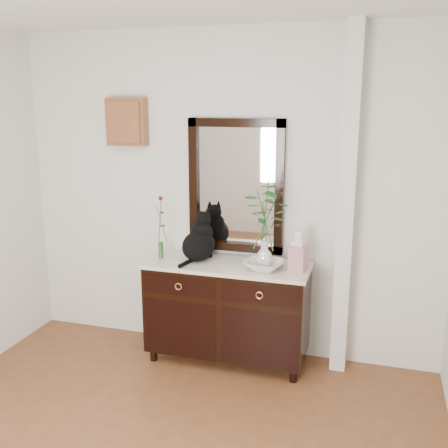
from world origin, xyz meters
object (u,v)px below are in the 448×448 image
(cat, at_px, (199,236))
(ginger_jar, at_px, (298,250))
(sideboard, at_px, (227,307))
(lotus_bowl, at_px, (264,265))

(cat, relative_size, ginger_jar, 1.22)
(sideboard, xyz_separation_m, ginger_jar, (0.57, -0.02, 0.54))
(cat, bearing_deg, ginger_jar, 8.43)
(sideboard, distance_m, lotus_bowl, 0.52)
(ginger_jar, bearing_deg, lotus_bowl, -168.68)
(sideboard, xyz_separation_m, lotus_bowl, (0.32, -0.07, 0.41))
(cat, bearing_deg, sideboard, 6.11)
(cat, distance_m, ginger_jar, 0.83)
(cat, xyz_separation_m, ginger_jar, (0.82, -0.04, -0.04))
(sideboard, distance_m, ginger_jar, 0.79)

